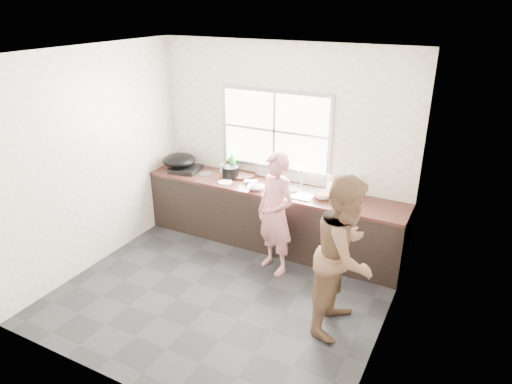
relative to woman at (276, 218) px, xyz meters
The scene contains 30 objects.
floor 1.08m from the woman, 113.68° to the right, with size 3.60×3.20×0.01m, color #262629.
ceiling 2.14m from the woman, 113.68° to the right, with size 3.60×3.20×0.01m, color silver.
wall_back 1.12m from the woman, 110.44° to the left, with size 3.60×0.01×2.70m, color beige.
wall_left 2.34m from the woman, 160.89° to the right, with size 0.01×3.20×2.70m, color silver.
wall_right 1.77m from the woman, 26.46° to the right, with size 0.01×3.20×2.70m, color beige.
wall_front 2.45m from the woman, 97.86° to the right, with size 3.60×0.01×2.70m, color beige.
cabinet 0.71m from the woman, 120.33° to the left, with size 3.60×0.62×0.82m, color black.
countertop 0.65m from the woman, 120.33° to the left, with size 3.60×0.64×0.04m, color #3B1D18.
sink 0.57m from the woman, 87.24° to the left, with size 0.55×0.45×0.02m, color silver.
faucet 0.81m from the woman, 87.97° to the left, with size 0.02×0.02×0.30m, color silver.
window_frame 1.26m from the woman, 116.41° to the left, with size 1.60×0.05×1.10m, color #9EA0A5.
window_glazing 1.25m from the woman, 117.09° to the left, with size 1.50×0.01×1.00m, color white.
woman is the anchor object (origin of this frame).
person_side 1.25m from the woman, 31.19° to the right, with size 0.81×0.63×1.67m, color brown.
cutting_board 1.14m from the woman, 140.13° to the left, with size 0.38×0.38×0.04m, color black.
cleaver 0.84m from the woman, 139.32° to the left, with size 0.18×0.09×0.01m, color silver.
bowl_mince 0.63m from the woman, 140.68° to the left, with size 0.22×0.22×0.05m, color silver.
bowl_crabs 0.68m from the woman, 52.81° to the left, with size 0.20×0.20×0.06m, color white.
bowl_held 0.56m from the woman, 92.27° to the left, with size 0.18×0.18×0.06m, color white.
black_pot 1.16m from the woman, 148.81° to the left, with size 0.23×0.23×0.17m, color black.
plate_food 1.05m from the woman, 156.99° to the left, with size 0.19×0.19×0.02m, color white.
bottle_green 1.35m from the woman, 143.49° to the left, with size 0.13×0.13×0.33m, color #297E2F.
bottle_brown_tall 1.33m from the woman, 143.50° to the left, with size 0.08×0.08×0.17m, color #482C12.
bottle_brown_short 1.39m from the woman, 145.33° to the left, with size 0.13×0.13×0.17m, color #441E11.
glass_jar 1.42m from the woman, 148.12° to the left, with size 0.08×0.08×0.11m, color silver.
burner 1.79m from the woman, 162.50° to the left, with size 0.39×0.39×0.06m, color black.
wok 1.90m from the woman, 163.60° to the left, with size 0.48×0.48×0.18m, color black.
dish_rack 1.02m from the woman, 52.62° to the left, with size 0.38×0.26×0.28m, color white.
pot_lid_left 1.49m from the woman, 157.93° to the left, with size 0.22×0.22×0.01m, color silver.
pot_lid_right 1.39m from the woman, 145.38° to the left, with size 0.26×0.26×0.01m, color #A2A3A9.
Camera 1 is at (2.40, -3.78, 3.18)m, focal length 32.00 mm.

